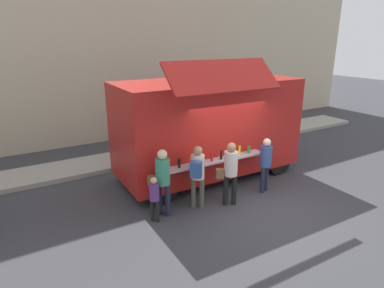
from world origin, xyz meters
TOP-DOWN VIEW (x-y plane):
  - ground_plane at (0.00, 0.00)m, footprint 60.00×60.00m
  - curb_strip at (-3.91, 4.98)m, footprint 28.00×1.60m
  - building_behind at (-2.91, 8.88)m, footprint 32.00×2.40m
  - food_truck_main at (0.09, 2.36)m, footprint 5.59×3.22m
  - trash_bin at (4.58, 4.68)m, footprint 0.60×0.60m
  - customer_front_ordering at (-0.49, 0.46)m, footprint 0.55×0.41m
  - customer_mid_with_backpack at (-1.31, 0.73)m, footprint 0.51×0.53m
  - customer_rear_waiting at (-2.22, 0.86)m, footprint 0.48×0.51m
  - customer_extra_browsing at (0.84, 0.56)m, footprint 0.32×0.32m
  - child_near_queue at (-2.52, 0.70)m, footprint 0.23×0.23m

SIDE VIEW (x-z plane):
  - ground_plane at x=0.00m, z-range 0.00..0.00m
  - curb_strip at x=-3.91m, z-range 0.00..0.15m
  - trash_bin at x=4.58m, z-range 0.00..0.86m
  - child_near_queue at x=-2.52m, z-range 0.11..1.25m
  - customer_extra_browsing at x=0.84m, z-range 0.16..1.75m
  - customer_front_ordering at x=-0.49m, z-range 0.16..1.88m
  - customer_rear_waiting at x=-2.22m, z-range 0.16..1.88m
  - customer_mid_with_backpack at x=-1.31m, z-range 0.19..1.87m
  - food_truck_main at x=0.09m, z-range -0.20..3.51m
  - building_behind at x=-2.91m, z-range 0.00..7.27m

